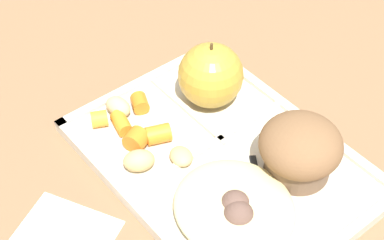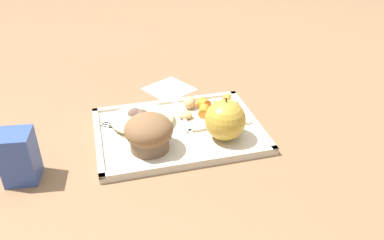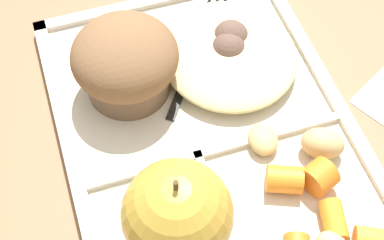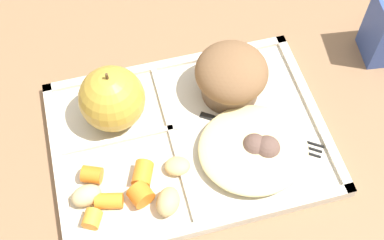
{
  "view_description": "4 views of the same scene",
  "coord_description": "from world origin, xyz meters",
  "views": [
    {
      "loc": [
        0.35,
        -0.33,
        0.56
      ],
      "look_at": [
        -0.04,
        -0.02,
        0.06
      ],
      "focal_mm": 57.13,
      "sensor_mm": 36.0,
      "label": 1
    },
    {
      "loc": [
        0.15,
        0.69,
        0.46
      ],
      "look_at": [
        -0.03,
        0.02,
        0.04
      ],
      "focal_mm": 36.86,
      "sensor_mm": 36.0,
      "label": 2
    },
    {
      "loc": [
        -0.26,
        0.1,
        0.44
      ],
      "look_at": [
        -0.01,
        0.02,
        0.05
      ],
      "focal_mm": 54.67,
      "sensor_mm": 36.0,
      "label": 3
    },
    {
      "loc": [
        -0.08,
        -0.32,
        0.58
      ],
      "look_at": [
        0.0,
        -0.01,
        0.06
      ],
      "focal_mm": 48.53,
      "sensor_mm": 36.0,
      "label": 4
    }
  ],
  "objects": [
    {
      "name": "bran_muffin",
      "position": [
        0.07,
        0.05,
        0.05
      ],
      "size": [
        0.09,
        0.09,
        0.07
      ],
      "color": "brown",
      "rests_on": "lunch_tray"
    },
    {
      "name": "carrot_slice_small",
      "position": [
        -0.08,
        -0.07,
        0.02
      ],
      "size": [
        0.03,
        0.03,
        0.03
      ],
      "primitive_type": "cylinder",
      "rotation": [
        0.0,
        1.57,
        5.1
      ],
      "color": "orange",
      "rests_on": "lunch_tray"
    },
    {
      "name": "egg_noodle_pile",
      "position": [
        0.07,
        -0.04,
        0.02
      ],
      "size": [
        0.14,
        0.13,
        0.02
      ],
      "primitive_type": "ellipsoid",
      "color": "beige",
      "rests_on": "lunch_tray"
    },
    {
      "name": "ground",
      "position": [
        0.0,
        0.0,
        0.0
      ],
      "size": [
        6.0,
        6.0,
        0.0
      ],
      "primitive_type": "plane",
      "color": "#846042"
    },
    {
      "name": "meatball_center",
      "position": [
        0.08,
        -0.05,
        0.03
      ],
      "size": [
        0.03,
        0.03,
        0.03
      ],
      "primitive_type": "sphere",
      "color": "brown",
      "rests_on": "lunch_tray"
    },
    {
      "name": "potato_chunk_small",
      "position": [
        -0.05,
        -0.09,
        0.02
      ],
      "size": [
        0.04,
        0.05,
        0.03
      ],
      "primitive_type": "ellipsoid",
      "rotation": [
        0.0,
        0.0,
        1.07
      ],
      "color": "tan",
      "rests_on": "lunch_tray"
    },
    {
      "name": "potato_chunk_browned",
      "position": [
        -0.14,
        -0.05,
        0.02
      ],
      "size": [
        0.04,
        0.03,
        0.02
      ],
      "primitive_type": "ellipsoid",
      "rotation": [
        0.0,
        0.0,
        0.15
      ],
      "color": "tan",
      "rests_on": "lunch_tray"
    },
    {
      "name": "carrot_slice_diagonal",
      "position": [
        -0.07,
        -0.04,
        0.02
      ],
      "size": [
        0.03,
        0.04,
        0.02
      ],
      "primitive_type": "cylinder",
      "rotation": [
        0.0,
        1.57,
        4.32
      ],
      "color": "orange",
      "rests_on": "lunch_tray"
    },
    {
      "name": "lunch_tray",
      "position": [
        -0.0,
        0.0,
        0.01
      ],
      "size": [
        0.35,
        0.25,
        0.02
      ],
      "color": "beige",
      "rests_on": "ground"
    },
    {
      "name": "plastic_fork",
      "position": [
        0.1,
        -0.03,
        0.01
      ],
      "size": [
        0.14,
        0.1,
        0.0
      ],
      "color": "black",
      "rests_on": "lunch_tray"
    },
    {
      "name": "carrot_slice_large",
      "position": [
        -0.11,
        -0.06,
        0.02
      ],
      "size": [
        0.04,
        0.03,
        0.02
      ],
      "primitive_type": "cylinder",
      "rotation": [
        0.0,
        1.57,
        6.04
      ],
      "color": "orange",
      "rests_on": "lunch_tray"
    },
    {
      "name": "meatball_side",
      "position": [
        0.07,
        -0.04,
        0.02
      ],
      "size": [
        0.03,
        0.03,
        0.03
      ],
      "primitive_type": "sphere",
      "color": "#755B4C",
      "rests_on": "lunch_tray"
    },
    {
      "name": "green_apple",
      "position": [
        -0.09,
        0.05,
        0.05
      ],
      "size": [
        0.08,
        0.08,
        0.09
      ],
      "color": "#B79333",
      "rests_on": "lunch_tray"
    },
    {
      "name": "potato_chunk_large",
      "position": [
        -0.03,
        -0.04,
        0.02
      ],
      "size": [
        0.04,
        0.03,
        0.02
      ],
      "primitive_type": "ellipsoid",
      "rotation": [
        0.0,
        0.0,
        2.99
      ],
      "color": "tan",
      "rests_on": "lunch_tray"
    },
    {
      "name": "carrot_slice_edge",
      "position": [
        -0.13,
        -0.03,
        0.02
      ],
      "size": [
        0.03,
        0.03,
        0.02
      ],
      "primitive_type": "cylinder",
      "rotation": [
        0.0,
        1.57,
        2.74
      ],
      "color": "orange",
      "rests_on": "lunch_tray"
    },
    {
      "name": "carrot_slice_tilted",
      "position": [
        -0.14,
        -0.08,
        0.02
      ],
      "size": [
        0.03,
        0.03,
        0.02
      ],
      "primitive_type": "cylinder",
      "rotation": [
        0.0,
        1.57,
        4.25
      ],
      "color": "orange",
      "rests_on": "lunch_tray"
    },
    {
      "name": "meatball_back",
      "position": [
        0.07,
        -0.04,
        0.03
      ],
      "size": [
        0.03,
        0.03,
        0.03
      ],
      "primitive_type": "sphere",
      "color": "brown",
      "rests_on": "lunch_tray"
    }
  ]
}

